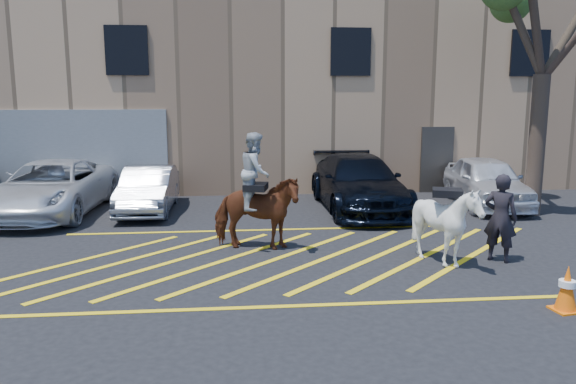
{
  "coord_description": "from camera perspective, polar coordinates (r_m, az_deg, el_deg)",
  "views": [
    {
      "loc": [
        -0.76,
        -11.16,
        3.34
      ],
      "look_at": [
        0.33,
        0.2,
        1.3
      ],
      "focal_mm": 35.0,
      "sensor_mm": 36.0,
      "label": 1
    }
  ],
  "objects": [
    {
      "name": "ground",
      "position": [
        11.67,
        -1.55,
        -6.5
      ],
      "size": [
        90.0,
        90.0,
        0.0
      ],
      "primitive_type": "plane",
      "color": "black",
      "rests_on": "ground"
    },
    {
      "name": "car_white_pickup",
      "position": [
        16.74,
        -22.92,
        0.38
      ],
      "size": [
        2.74,
        5.42,
        1.47
      ],
      "primitive_type": "imported",
      "rotation": [
        0.0,
        0.0,
        -0.06
      ],
      "color": "silver",
      "rests_on": "ground"
    },
    {
      "name": "car_silver_sedan",
      "position": [
        16.27,
        -14.0,
        0.24
      ],
      "size": [
        1.37,
        3.84,
        1.26
      ],
      "primitive_type": "imported",
      "rotation": [
        0.0,
        0.0,
        -0.01
      ],
      "color": "gray",
      "rests_on": "ground"
    },
    {
      "name": "car_blue_suv",
      "position": [
        16.19,
        7.16,
        0.92
      ],
      "size": [
        2.24,
        5.34,
        1.54
      ],
      "primitive_type": "imported",
      "rotation": [
        0.0,
        0.0,
        0.02
      ],
      "color": "black",
      "rests_on": "ground"
    },
    {
      "name": "car_white_suv",
      "position": [
        17.63,
        19.5,
        1.03
      ],
      "size": [
        2.2,
        4.45,
        1.46
      ],
      "primitive_type": "imported",
      "rotation": [
        0.0,
        0.0,
        -0.11
      ],
      "color": "silver",
      "rests_on": "ground"
    },
    {
      "name": "handler",
      "position": [
        11.87,
        20.78,
        -2.47
      ],
      "size": [
        0.77,
        0.74,
        1.77
      ],
      "primitive_type": "imported",
      "rotation": [
        0.0,
        0.0,
        2.45
      ],
      "color": "black",
      "rests_on": "ground"
    },
    {
      "name": "warehouse",
      "position": [
        23.16,
        -3.73,
        10.88
      ],
      "size": [
        32.42,
        10.2,
        7.3
      ],
      "color": "tan",
      "rests_on": "ground"
    },
    {
      "name": "hatching_zone",
      "position": [
        11.38,
        -1.44,
        -6.9
      ],
      "size": [
        12.6,
        5.12,
        0.01
      ],
      "color": "yellow",
      "rests_on": "ground"
    },
    {
      "name": "mounted_bay",
      "position": [
        11.92,
        -3.29,
        -1.12
      ],
      "size": [
        2.05,
        1.26,
        2.51
      ],
      "color": "#5F3016",
      "rests_on": "ground"
    },
    {
      "name": "saddled_white",
      "position": [
        11.3,
        15.74,
        -3.17
      ],
      "size": [
        1.71,
        1.81,
        1.61
      ],
      "color": "white",
      "rests_on": "ground"
    },
    {
      "name": "traffic_cone",
      "position": [
        9.74,
        26.47,
        -8.75
      ],
      "size": [
        0.43,
        0.43,
        0.73
      ],
      "color": "orange",
      "rests_on": "ground"
    },
    {
      "name": "tree",
      "position": [
        16.75,
        24.87,
        17.31
      ],
      "size": [
        3.99,
        4.37,
        7.31
      ],
      "color": "#433428",
      "rests_on": "ground"
    }
  ]
}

